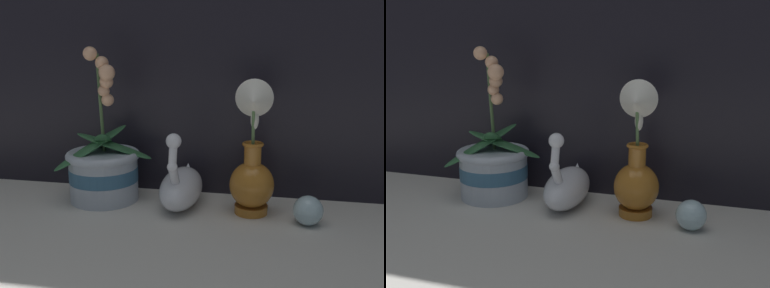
# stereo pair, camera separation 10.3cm
# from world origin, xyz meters

# --- Properties ---
(ground_plane) EXTENTS (2.80, 2.80, 0.00)m
(ground_plane) POSITION_xyz_m (0.00, 0.00, 0.00)
(ground_plane) COLOR beige
(orchid_potted_plant) EXTENTS (0.23, 0.22, 0.37)m
(orchid_potted_plant) POSITION_xyz_m (-0.22, 0.11, 0.08)
(orchid_potted_plant) COLOR #B2BCCC
(orchid_potted_plant) RESTS_ON ground_plane
(swan_figurine) EXTENTS (0.09, 0.20, 0.19)m
(swan_figurine) POSITION_xyz_m (-0.03, 0.10, 0.05)
(swan_figurine) COLOR white
(swan_figurine) RESTS_ON ground_plane
(blue_vase) EXTENTS (0.10, 0.11, 0.30)m
(blue_vase) POSITION_xyz_m (0.14, 0.08, 0.11)
(blue_vase) COLOR #B26B23
(blue_vase) RESTS_ON ground_plane
(glass_sphere) EXTENTS (0.06, 0.06, 0.06)m
(glass_sphere) POSITION_xyz_m (0.26, 0.04, 0.03)
(glass_sphere) COLOR silver
(glass_sphere) RESTS_ON ground_plane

